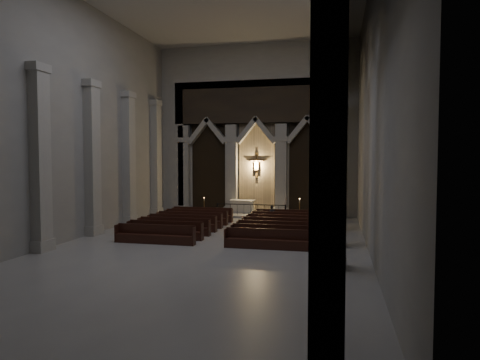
{
  "coord_description": "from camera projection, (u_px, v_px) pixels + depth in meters",
  "views": [
    {
      "loc": [
        5.63,
        -18.43,
        4.04
      ],
      "look_at": [
        0.76,
        3.0,
        2.89
      ],
      "focal_mm": 32.0,
      "sensor_mm": 36.0,
      "label": 1
    }
  ],
  "objects": [
    {
      "name": "room",
      "position": [
        208.0,
        78.0,
        19.01
      ],
      "size": [
        24.0,
        24.1,
        12.0
      ],
      "color": "#9C9A94",
      "rests_on": "ground"
    },
    {
      "name": "right_arcade",
      "position": [
        335.0,
        73.0,
        19.08
      ],
      "size": [
        1.0,
        24.0,
        12.0
      ],
      "color": "#AAA89F",
      "rests_on": "ground"
    },
    {
      "name": "altar",
      "position": [
        242.0,
        206.0,
        30.3
      ],
      "size": [
        1.75,
        0.7,
        0.89
      ],
      "color": "beige",
      "rests_on": "sanctuary_step"
    },
    {
      "name": "sanctuary_wall",
      "position": [
        256.0,
        121.0,
        30.29
      ],
      "size": [
        14.0,
        0.77,
        12.0
      ],
      "color": "#AAA89F",
      "rests_on": "ground"
    },
    {
      "name": "sanctuary_step",
      "position": [
        253.0,
        215.0,
        29.73
      ],
      "size": [
        8.5,
        2.6,
        0.15
      ],
      "primitive_type": "cube",
      "color": "#AAA89F",
      "rests_on": "ground"
    },
    {
      "name": "left_pilasters",
      "position": [
        112.0,
        160.0,
        24.1
      ],
      "size": [
        0.6,
        13.0,
        8.03
      ],
      "color": "#AAA89F",
      "rests_on": "ground"
    },
    {
      "name": "candle_stand_right",
      "position": [
        300.0,
        214.0,
        27.7
      ],
      "size": [
        0.24,
        0.24,
        1.4
      ],
      "color": "#B68738",
      "rests_on": "ground"
    },
    {
      "name": "candle_stand_left",
      "position": [
        204.0,
        211.0,
        29.51
      ],
      "size": [
        0.22,
        0.22,
        1.3
      ],
      "color": "#B68738",
      "rests_on": "ground"
    },
    {
      "name": "pews",
      "position": [
        229.0,
        227.0,
        23.06
      ],
      "size": [
        9.35,
        7.68,
        0.88
      ],
      "color": "black",
      "rests_on": "ground"
    },
    {
      "name": "worshipper",
      "position": [
        272.0,
        215.0,
        25.84
      ],
      "size": [
        0.47,
        0.36,
        1.15
      ],
      "primitive_type": "imported",
      "rotation": [
        0.0,
        0.0,
        0.21
      ],
      "color": "black",
      "rests_on": "ground"
    },
    {
      "name": "altar_rail",
      "position": [
        251.0,
        208.0,
        28.77
      ],
      "size": [
        4.77,
        0.09,
        0.94
      ],
      "color": "black",
      "rests_on": "ground"
    }
  ]
}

